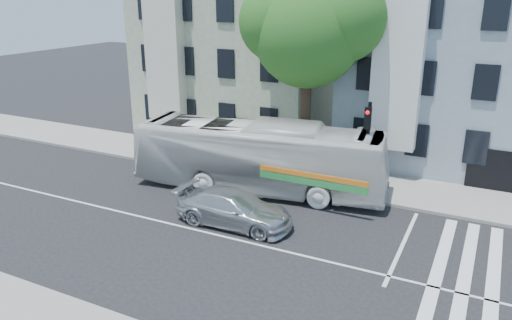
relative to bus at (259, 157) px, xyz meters
The scene contains 9 objects.
ground 5.60m from the bus, 77.86° to the right, with size 120.00×120.00×0.00m, color black.
sidewalk_far 3.45m from the bus, 68.23° to the left, with size 80.00×4.00×0.15m, color gray.
building_left 12.03m from the bus, 120.97° to the left, with size 12.00×10.00×11.00m, color gray.
building_right 13.27m from the bus, 50.36° to the left, with size 12.00×10.00×11.00m, color gray.
street_tree 7.14m from the bus, 71.58° to the left, with size 7.30×5.90×11.10m.
bus is the anchor object (origin of this frame).
sedan 4.20m from the bus, 78.89° to the right, with size 5.11×2.08×1.48m, color silver.
hedge 2.47m from the bus, 135.04° to the left, with size 8.50×0.84×0.70m, color #2C6320, non-canonical shape.
traffic_signal 5.32m from the bus, ahead, with size 0.50×0.55×4.80m.
Camera 1 is at (9.08, -15.70, 9.52)m, focal length 35.00 mm.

